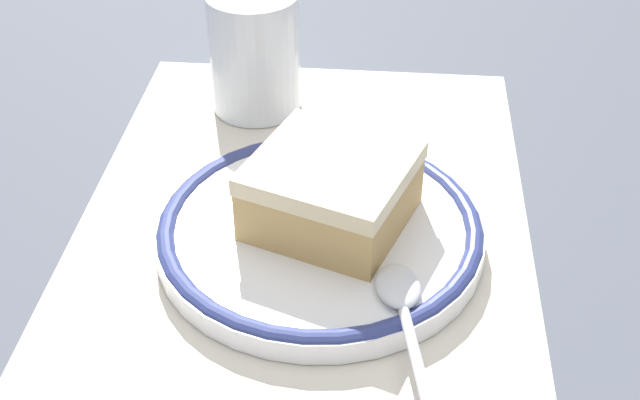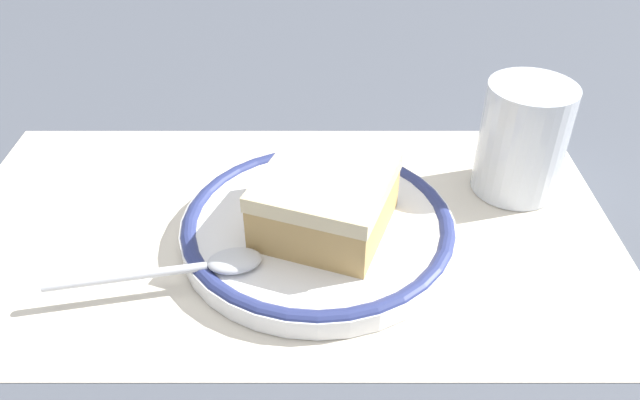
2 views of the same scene
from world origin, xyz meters
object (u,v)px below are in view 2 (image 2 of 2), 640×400
at_px(plate, 320,226).
at_px(cake_slice, 328,201).
at_px(cup, 524,145).
at_px(napkin, 86,192).
at_px(spoon, 202,265).

height_order(plate, cake_slice, cake_slice).
relative_size(plate, cup, 2.19).
xyz_separation_m(plate, cake_slice, (0.01, -0.01, 0.03)).
relative_size(plate, napkin, 1.57).
distance_m(plate, napkin, 0.21).
relative_size(spoon, cup, 1.54).
height_order(cake_slice, spoon, cake_slice).
bearing_deg(cake_slice, napkin, 163.17).
distance_m(spoon, cup, 0.28).
height_order(plate, cup, cup).
bearing_deg(cup, plate, -158.42).
distance_m(cake_slice, napkin, 0.22).
bearing_deg(cup, spoon, -153.98).
xyz_separation_m(spoon, cup, (0.25, 0.12, 0.02)).
bearing_deg(cake_slice, cup, 24.20).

